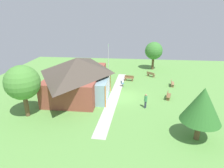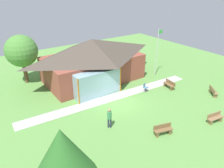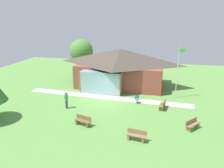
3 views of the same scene
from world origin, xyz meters
The scene contains 11 objects.
ground_plane centered at (0.00, 0.00, 0.00)m, with size 44.00×44.00×0.00m, color #609947.
pavilion centered at (0.54, 6.03, 2.51)m, with size 11.77×7.97×4.85m.
footpath centered at (0.00, 1.15, 0.01)m, with size 18.96×1.30×0.03m, color #BCB7B2.
flagpole centered at (7.62, 2.91, 3.15)m, with size 0.64×0.08×5.71m.
bench_front_right centered at (4.53, -7.08, 0.40)m, with size 1.55×0.68×0.84m.
bench_lawn_far_right centered at (8.75, -4.27, 0.40)m, with size 1.28×1.45×0.84m.
bench_front_center centered at (-0.19, -5.74, 0.40)m, with size 1.56×0.84×0.84m.
bench_mid_right centered at (6.27, -0.61, 0.40)m, with size 0.66×1.55×0.84m.
patio_chair_lawn_spare centered at (3.60, 0.35, 0.42)m, with size 0.57×0.57×0.86m.
visitor_strolling_lawn centered at (-3.06, -2.70, 1.02)m, with size 0.34×0.34×1.74m.
tree_behind_pavilion_left centered at (-6.17, 9.85, 3.73)m, with size 3.51×3.51×5.52m.
Camera 3 is at (6.24, -21.93, 9.00)m, focal length 36.15 mm.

